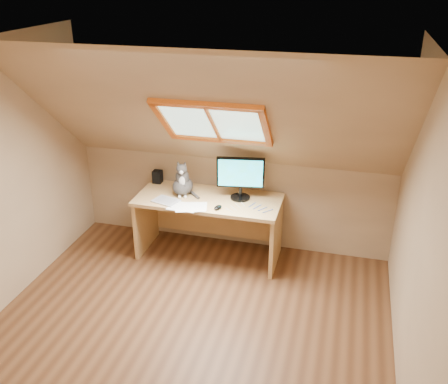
% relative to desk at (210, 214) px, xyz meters
% --- Properties ---
extents(ground, '(3.50, 3.50, 0.00)m').
position_rel_desk_xyz_m(ground, '(0.16, -1.45, -0.48)').
color(ground, brown).
rests_on(ground, ground).
extents(room_shell, '(3.52, 3.52, 2.41)m').
position_rel_desk_xyz_m(room_shell, '(0.16, -1.54, 0.95)').
color(room_shell, tan).
rests_on(room_shell, ground).
extents(desk, '(1.52, 0.67, 0.69)m').
position_rel_desk_xyz_m(desk, '(0.00, 0.00, 0.00)').
color(desk, tan).
rests_on(desk, ground).
extents(monitor, '(0.49, 0.21, 0.45)m').
position_rel_desk_xyz_m(monitor, '(0.32, 0.01, 0.48)').
color(monitor, black).
rests_on(monitor, desk).
extents(cat, '(0.27, 0.30, 0.39)m').
position_rel_desk_xyz_m(cat, '(-0.29, -0.05, 0.36)').
color(cat, '#3E3A37').
rests_on(cat, desk).
extents(desk_speaker, '(0.10, 0.10, 0.14)m').
position_rel_desk_xyz_m(desk_speaker, '(-0.67, 0.18, 0.29)').
color(desk_speaker, black).
rests_on(desk_speaker, desk).
extents(graphics_tablet, '(0.31, 0.25, 0.01)m').
position_rel_desk_xyz_m(graphics_tablet, '(-0.40, -0.26, 0.22)').
color(graphics_tablet, '#B2B2B7').
rests_on(graphics_tablet, desk).
extents(mouse, '(0.09, 0.12, 0.03)m').
position_rel_desk_xyz_m(mouse, '(0.16, -0.29, 0.23)').
color(mouse, black).
rests_on(mouse, desk).
extents(papers, '(0.35, 0.30, 0.01)m').
position_rel_desk_xyz_m(papers, '(-0.19, -0.33, 0.22)').
color(papers, white).
rests_on(papers, desk).
extents(cables, '(0.51, 0.26, 0.01)m').
position_rel_desk_xyz_m(cables, '(0.47, -0.18, 0.22)').
color(cables, silver).
rests_on(cables, desk).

